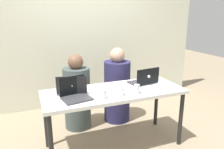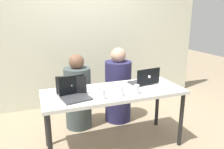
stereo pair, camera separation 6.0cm
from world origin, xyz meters
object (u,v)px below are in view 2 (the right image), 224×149
(person_on_right, at_px, (118,89))
(laptop_front_left, at_px, (75,94))
(water_glass_center, at_px, (120,92))
(person_on_left, at_px, (78,95))
(laptop_back_right, at_px, (145,80))
(water_glass_left, at_px, (103,95))
(water_glass_right, at_px, (137,90))
(laptop_back_left, at_px, (72,89))

(person_on_right, height_order, laptop_front_left, person_on_right)
(water_glass_center, bearing_deg, laptop_front_left, 168.44)
(person_on_left, xyz_separation_m, laptop_back_right, (0.78, -0.54, 0.31))
(person_on_right, height_order, laptop_back_right, person_on_right)
(water_glass_left, bearing_deg, water_glass_center, 8.70)
(water_glass_right, xyz_separation_m, water_glass_left, (-0.41, -0.02, -0.00))
(laptop_back_right, relative_size, water_glass_center, 4.24)
(laptop_front_left, height_order, water_glass_left, laptop_front_left)
(water_glass_center, bearing_deg, water_glass_left, -171.30)
(person_on_right, height_order, laptop_back_left, person_on_right)
(person_on_left, bearing_deg, laptop_back_left, 61.68)
(laptop_front_left, relative_size, laptop_back_right, 0.88)
(laptop_back_right, bearing_deg, person_on_left, -44.07)
(person_on_right, relative_size, water_glass_left, 10.91)
(laptop_back_right, bearing_deg, water_glass_left, 15.80)
(water_glass_center, distance_m, water_glass_left, 0.22)
(laptop_back_right, height_order, water_glass_left, laptop_back_right)
(laptop_back_right, bearing_deg, laptop_front_left, 1.55)
(laptop_back_left, bearing_deg, person_on_left, -92.81)
(laptop_front_left, bearing_deg, laptop_back_right, -0.10)
(person_on_right, distance_m, laptop_back_left, 1.00)
(laptop_back_left, distance_m, water_glass_right, 0.74)
(person_on_left, xyz_separation_m, water_glass_left, (0.11, -0.85, 0.30))
(laptop_back_right, relative_size, water_glass_left, 3.64)
(person_on_left, relative_size, water_glass_right, 10.09)
(laptop_back_left, distance_m, laptop_back_right, 0.94)
(person_on_right, bearing_deg, water_glass_left, 61.37)
(laptop_back_left, height_order, water_glass_center, laptop_back_left)
(person_on_right, distance_m, water_glass_center, 0.92)
(laptop_back_left, relative_size, water_glass_center, 4.25)
(laptop_back_left, xyz_separation_m, water_glass_left, (0.28, -0.30, -0.00))
(person_on_right, relative_size, laptop_front_left, 3.42)
(water_glass_right, relative_size, water_glass_left, 1.03)
(laptop_back_left, distance_m, laptop_front_left, 0.17)
(laptop_front_left, xyz_separation_m, water_glass_left, (0.28, -0.13, -0.00))
(person_on_left, xyz_separation_m, person_on_right, (0.62, 0.00, 0.02))
(person_on_left, bearing_deg, laptop_front_left, 65.34)
(water_glass_center, distance_m, water_glass_right, 0.20)
(laptop_back_left, xyz_separation_m, laptop_front_left, (-0.00, -0.17, 0.00))
(person_on_left, relative_size, laptop_front_left, 3.26)
(person_on_right, bearing_deg, laptop_back_right, 108.31)
(person_on_right, bearing_deg, laptop_back_left, 37.29)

